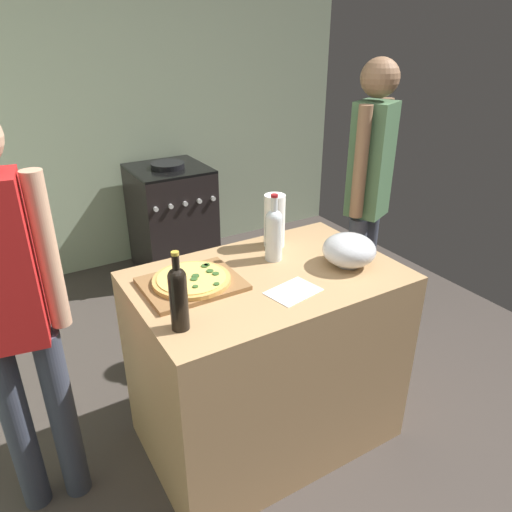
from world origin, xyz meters
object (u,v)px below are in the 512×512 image
at_px(wine_bottle_green, 178,295).
at_px(wine_bottle_amber, 274,232).
at_px(paper_towel_roll, 274,221).
at_px(person_in_red, 368,191).
at_px(pizza, 192,279).
at_px(mixing_bowl, 349,250).
at_px(person_in_stripes, 12,308).
at_px(stove, 172,219).

bearing_deg(wine_bottle_green, wine_bottle_amber, 27.18).
bearing_deg(paper_towel_roll, wine_bottle_green, -147.50).
height_order(paper_towel_roll, wine_bottle_green, wine_bottle_green).
bearing_deg(person_in_red, pizza, -164.79).
height_order(pizza, mixing_bowl, mixing_bowl).
distance_m(paper_towel_roll, wine_bottle_green, 0.81).
distance_m(person_in_stripes, person_in_red, 1.98).
xyz_separation_m(paper_towel_roll, person_in_red, (0.78, 0.18, -0.03)).
relative_size(mixing_bowl, paper_towel_roll, 0.91).
relative_size(wine_bottle_green, person_in_stripes, 0.18).
bearing_deg(paper_towel_roll, person_in_red, 13.19).
bearing_deg(paper_towel_roll, stove, 85.79).
distance_m(pizza, person_in_stripes, 0.68).
xyz_separation_m(wine_bottle_amber, wine_bottle_green, (-0.59, -0.30, -0.00)).
bearing_deg(wine_bottle_amber, paper_towel_roll, 55.92).
bearing_deg(pizza, stove, 71.37).
relative_size(paper_towel_roll, wine_bottle_amber, 0.84).
height_order(pizza, paper_towel_roll, paper_towel_roll).
distance_m(mixing_bowl, paper_towel_roll, 0.40).
xyz_separation_m(wine_bottle_green, person_in_stripes, (-0.51, 0.35, -0.07)).
distance_m(pizza, mixing_bowl, 0.71).
height_order(paper_towel_roll, person_in_stripes, person_in_stripes).
height_order(wine_bottle_amber, stove, wine_bottle_amber).
xyz_separation_m(mixing_bowl, person_in_stripes, (-1.36, 0.27, -0.01)).
bearing_deg(stove, person_in_stripes, -125.69).
distance_m(wine_bottle_green, stove, 2.40).
height_order(mixing_bowl, person_in_stripes, person_in_stripes).
bearing_deg(wine_bottle_green, person_in_stripes, 145.57).
distance_m(mixing_bowl, stove, 2.17).
relative_size(pizza, person_in_stripes, 0.19).
relative_size(paper_towel_roll, person_in_red, 0.15).
height_order(mixing_bowl, paper_towel_roll, paper_towel_roll).
bearing_deg(paper_towel_roll, wine_bottle_amber, -124.08).
bearing_deg(person_in_red, wine_bottle_green, -157.11).
distance_m(mixing_bowl, person_in_red, 0.81).
bearing_deg(mixing_bowl, pizza, 164.86).
xyz_separation_m(mixing_bowl, wine_bottle_green, (-0.85, -0.08, 0.06)).
relative_size(mixing_bowl, person_in_red, 0.14).
bearing_deg(pizza, person_in_stripes, 172.77).
distance_m(mixing_bowl, wine_bottle_green, 0.86).
bearing_deg(person_in_stripes, wine_bottle_green, -34.43).
relative_size(pizza, mixing_bowl, 1.36).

